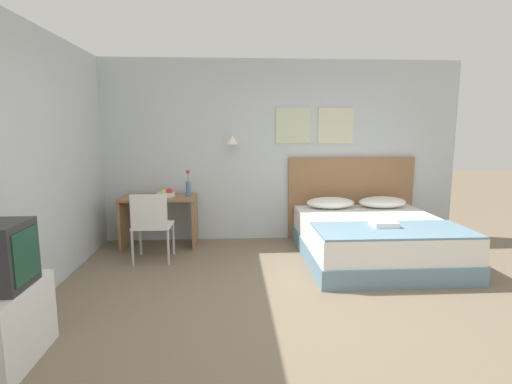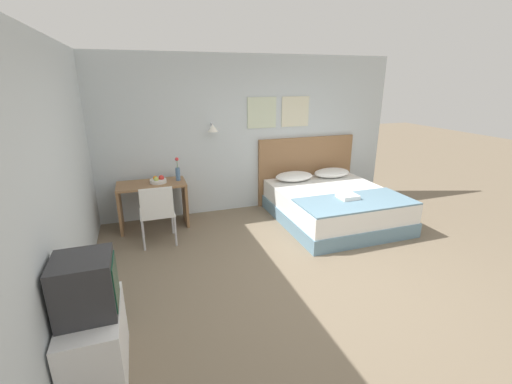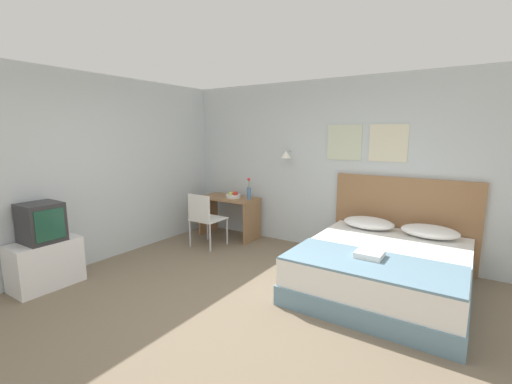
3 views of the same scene
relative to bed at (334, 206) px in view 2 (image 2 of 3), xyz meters
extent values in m
plane|color=#756651|center=(-1.24, -1.58, -0.26)|extent=(24.00, 24.00, 0.00)
cube|color=silver|center=(-1.24, 1.09, 1.07)|extent=(5.66, 0.06, 2.65)
cube|color=beige|center=(-0.89, 1.05, 1.44)|extent=(0.52, 0.02, 0.52)
cube|color=beige|center=(-0.26, 1.05, 1.44)|extent=(0.52, 0.02, 0.52)
cylinder|color=#B2B2B7|center=(-1.79, 0.98, 1.29)|extent=(0.02, 0.16, 0.02)
cone|color=white|center=(-1.79, 0.89, 1.24)|extent=(0.17, 0.17, 0.12)
cube|color=silver|center=(-3.70, -1.76, 1.07)|extent=(0.06, 5.64, 2.65)
cube|color=#66899E|center=(0.00, 0.00, -0.15)|extent=(1.78, 2.01, 0.22)
cube|color=white|center=(0.00, 0.00, 0.11)|extent=(1.75, 1.97, 0.30)
cube|color=#8E6642|center=(0.00, 1.03, 0.36)|extent=(1.90, 0.06, 1.23)
ellipsoid|color=white|center=(-0.38, 0.74, 0.34)|extent=(0.69, 0.42, 0.16)
ellipsoid|color=white|center=(0.38, 0.74, 0.34)|extent=(0.69, 0.42, 0.16)
cube|color=#66899E|center=(0.00, -0.58, 0.27)|extent=(1.73, 0.80, 0.02)
cube|color=white|center=(-0.05, -0.44, 0.32)|extent=(0.28, 0.26, 0.06)
cube|color=#8E6642|center=(-2.82, 0.72, 0.45)|extent=(1.03, 0.55, 0.03)
cube|color=#8E6642|center=(-3.32, 0.72, 0.09)|extent=(0.04, 0.50, 0.69)
cube|color=#8E6642|center=(-2.33, 0.72, 0.09)|extent=(0.04, 0.50, 0.69)
cube|color=white|center=(-2.80, 0.13, 0.19)|extent=(0.47, 0.47, 0.02)
cube|color=white|center=(-2.80, -0.09, 0.41)|extent=(0.43, 0.03, 0.42)
cylinder|color=#B7B7BC|center=(-3.01, 0.35, -0.04)|extent=(0.03, 0.03, 0.44)
cylinder|color=#B7B7BC|center=(-2.58, 0.35, -0.04)|extent=(0.03, 0.03, 0.44)
cylinder|color=#B7B7BC|center=(-3.01, -0.08, -0.04)|extent=(0.03, 0.03, 0.44)
cylinder|color=#B7B7BC|center=(-2.58, -0.08, -0.04)|extent=(0.03, 0.03, 0.44)
cylinder|color=silver|center=(-2.72, 0.71, 0.49)|extent=(0.25, 0.25, 0.05)
sphere|color=red|center=(-2.67, 0.71, 0.54)|extent=(0.09, 0.09, 0.09)
sphere|color=orange|center=(-2.76, 0.74, 0.53)|extent=(0.07, 0.07, 0.07)
sphere|color=#B2C156|center=(-2.75, 0.67, 0.53)|extent=(0.07, 0.07, 0.07)
cylinder|color=#4C7099|center=(-2.41, 0.74, 0.57)|extent=(0.07, 0.07, 0.20)
cylinder|color=#3D7538|center=(-2.41, 0.74, 0.74)|extent=(0.01, 0.01, 0.14)
sphere|color=#DB3838|center=(-2.41, 0.74, 0.81)|extent=(0.06, 0.06, 0.06)
cube|color=white|center=(-3.43, -2.11, 0.03)|extent=(0.44, 0.74, 0.57)
cube|color=#2D2D30|center=(-3.43, -2.11, 0.54)|extent=(0.42, 0.41, 0.46)
cube|color=#194733|center=(-3.22, -2.11, 0.54)|extent=(0.01, 0.33, 0.36)
camera|label=1|loc=(-1.80, -4.83, 1.40)|focal=28.00mm
camera|label=2|loc=(-2.94, -4.58, 2.00)|focal=24.00mm
camera|label=3|loc=(0.84, -3.99, 1.58)|focal=24.00mm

